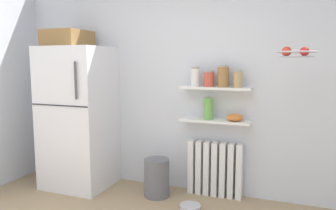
{
  "coord_description": "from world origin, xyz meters",
  "views": [
    {
      "loc": [
        1.06,
        -1.58,
        1.5
      ],
      "look_at": [
        -0.14,
        1.6,
        1.05
      ],
      "focal_mm": 34.95,
      "sensor_mm": 36.0,
      "label": 1
    }
  ],
  "objects": [
    {
      "name": "back_wall",
      "position": [
        0.0,
        2.05,
        1.3
      ],
      "size": [
        7.04,
        0.1,
        2.6
      ],
      "primitive_type": "cube",
      "color": "silver",
      "rests_on": "ground_plane"
    },
    {
      "name": "refrigerator",
      "position": [
        -1.32,
        1.66,
        0.88
      ],
      "size": [
        0.75,
        0.71,
        1.87
      ],
      "color": "silver",
      "rests_on": "ground_plane"
    },
    {
      "name": "radiator",
      "position": [
        0.3,
        1.92,
        0.31
      ],
      "size": [
        0.61,
        0.12,
        0.61
      ],
      "color": "white",
      "rests_on": "ground_plane"
    },
    {
      "name": "wall_shelf_lower",
      "position": [
        0.3,
        1.89,
        0.86
      ],
      "size": [
        0.76,
        0.22,
        0.02
      ],
      "primitive_type": "cube",
      "color": "white"
    },
    {
      "name": "wall_shelf_upper",
      "position": [
        0.3,
        1.89,
        1.22
      ],
      "size": [
        0.76,
        0.22,
        0.02
      ],
      "primitive_type": "cube",
      "color": "white"
    },
    {
      "name": "storage_jar_0",
      "position": [
        0.07,
        1.89,
        1.34
      ],
      "size": [
        0.1,
        0.1,
        0.21
      ],
      "color": "silver",
      "rests_on": "wall_shelf_upper"
    },
    {
      "name": "storage_jar_1",
      "position": [
        0.22,
        1.89,
        1.32
      ],
      "size": [
        0.11,
        0.11,
        0.18
      ],
      "color": "#C64C38",
      "rests_on": "wall_shelf_upper"
    },
    {
      "name": "storage_jar_2",
      "position": [
        0.37,
        1.89,
        1.35
      ],
      "size": [
        0.12,
        0.12,
        0.23
      ],
      "color": "olive",
      "rests_on": "wall_shelf_upper"
    },
    {
      "name": "storage_jar_3",
      "position": [
        0.53,
        1.89,
        1.32
      ],
      "size": [
        0.09,
        0.09,
        0.18
      ],
      "color": "tan",
      "rests_on": "wall_shelf_upper"
    },
    {
      "name": "vase",
      "position": [
        0.22,
        1.89,
        0.99
      ],
      "size": [
        0.11,
        0.11,
        0.24
      ],
      "primitive_type": "cylinder",
      "color": "#66A84C",
      "rests_on": "wall_shelf_lower"
    },
    {
      "name": "shelf_bowl",
      "position": [
        0.51,
        1.89,
        0.91
      ],
      "size": [
        0.18,
        0.18,
        0.08
      ],
      "primitive_type": "ellipsoid",
      "color": "orange",
      "rests_on": "wall_shelf_lower"
    },
    {
      "name": "trash_bin",
      "position": [
        -0.3,
        1.67,
        0.21
      ],
      "size": [
        0.28,
        0.28,
        0.43
      ],
      "primitive_type": "cylinder",
      "color": "slate",
      "rests_on": "ground_plane"
    },
    {
      "name": "pet_food_bowl",
      "position": [
        0.15,
        1.47,
        0.03
      ],
      "size": [
        0.22,
        0.22,
        0.05
      ],
      "primitive_type": "cylinder",
      "color": "#B7B7BC",
      "rests_on": "ground_plane"
    },
    {
      "name": "hanging_fruit_basket",
      "position": [
        1.08,
        1.49,
        1.58
      ],
      "size": [
        0.34,
        0.34,
        0.09
      ],
      "color": "#B2B2B7"
    }
  ]
}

